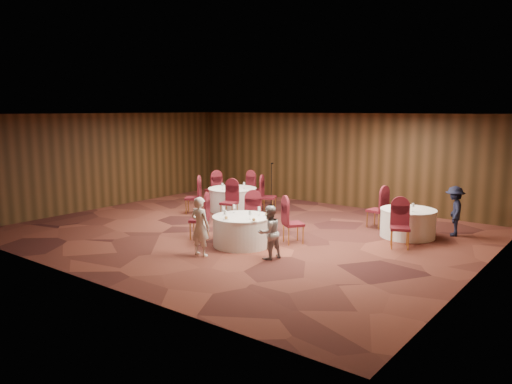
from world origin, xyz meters
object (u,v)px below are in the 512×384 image
Objects in this scene: table_main at (242,231)px; mic_stand at (271,193)px; woman_b at (269,232)px; man_c at (454,211)px; woman_a at (200,226)px; table_left at (232,199)px; table_right at (408,223)px.

mic_stand is at bearing 117.96° from table_main.
woman_b is 0.91× the size of man_c.
mic_stand reaches higher than woman_b.
woman_a is 1.59m from woman_b.
woman_b is at bearing -41.27° from table_left.
table_left is 6.95m from man_c.
table_right is at bearing 170.79° from woman_b.
mic_stand is at bearing -129.28° from woman_b.
table_left is 1.07× the size of mic_stand.
mic_stand is at bearing 69.29° from table_left.
mic_stand is at bearing -113.18° from man_c.
table_right is at bearing -13.85° from mic_stand.
table_main is 5.70m from man_c.
woman_b is at bearing -22.20° from table_main.
woman_a is (2.82, -4.47, 0.31)m from table_left.
mic_stand reaches higher than man_c.
table_left is at bearing -110.71° from mic_stand.
mic_stand is (-2.48, 4.67, 0.05)m from table_main.
mic_stand is 6.33m from woman_b.
man_c is at bearing 8.12° from table_left.
man_c is at bearing -129.39° from woman_a.
mic_stand reaches higher than table_right.
man_c is at bearing 43.12° from table_right.
mic_stand is 1.09× the size of woman_a.
table_right is 1.08× the size of man_c.
table_left is 1.12× the size of table_right.
table_left is at bearing -60.46° from woman_a.
table_left is 5.62m from woman_b.
woman_a reaches higher than table_main.
table_main is 4.44m from table_right.
table_main is 1.05× the size of woman_a.
woman_b is at bearing -153.93° from woman_a.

